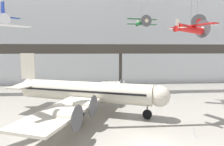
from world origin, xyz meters
TOP-DOWN VIEW (x-y plane):
  - ground_plane at (0.00, 0.00)m, footprint 260.00×260.00m
  - hangar_back_wall at (0.00, 38.50)m, footprint 140.00×3.00m
  - mezzanine_walkway at (0.00, 25.74)m, footprint 110.00×3.20m
  - airliner_silver_main at (-7.41, 11.20)m, footprint 24.44×28.58m
  - suspended_plane_red_highwing at (6.61, 6.73)m, footprint 5.73×6.48m
  - suspended_plane_silver_racer at (11.86, 15.51)m, footprint 6.63×5.66m
  - suspended_plane_green_biplane at (4.74, 26.70)m, footprint 7.03×5.79m
  - stanchion_barrier at (5.19, 1.83)m, footprint 0.36×0.36m

SIDE VIEW (x-z plane):
  - ground_plane at x=0.00m, z-range 0.00..0.00m
  - stanchion_barrier at x=5.19m, z-range -0.21..0.87m
  - airliner_silver_main at x=-7.41m, z-range -1.22..7.81m
  - mezzanine_walkway at x=0.00m, z-range 3.70..14.47m
  - suspended_plane_red_highwing at x=6.61m, z-range 8.06..16.51m
  - hangar_back_wall at x=0.00m, z-range 0.00..25.61m
  - suspended_plane_silver_racer at x=11.86m, z-range 10.57..17.38m
  - suspended_plane_green_biplane at x=4.74m, z-range 13.07..18.30m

